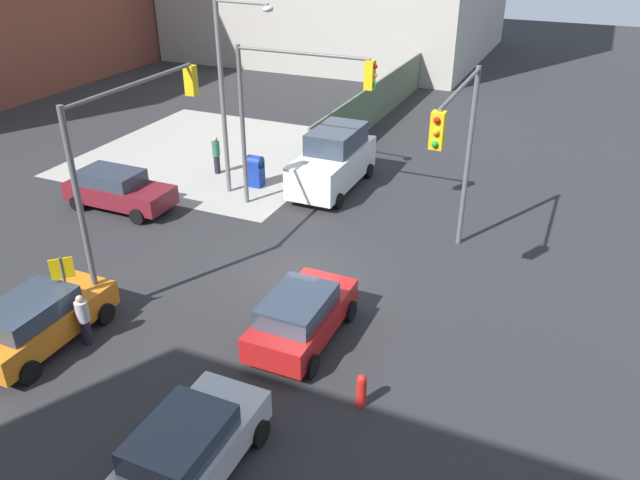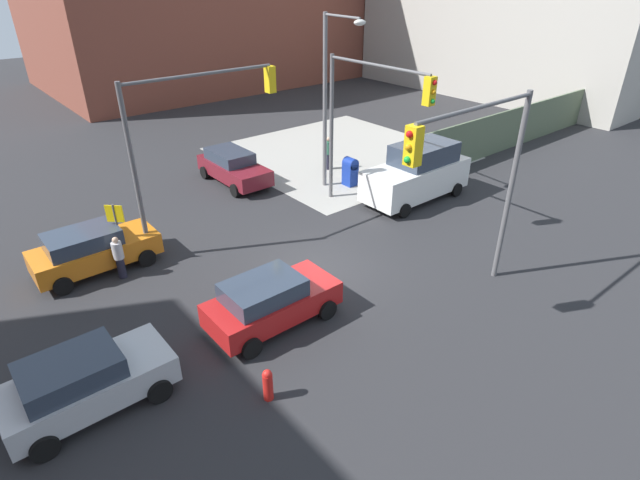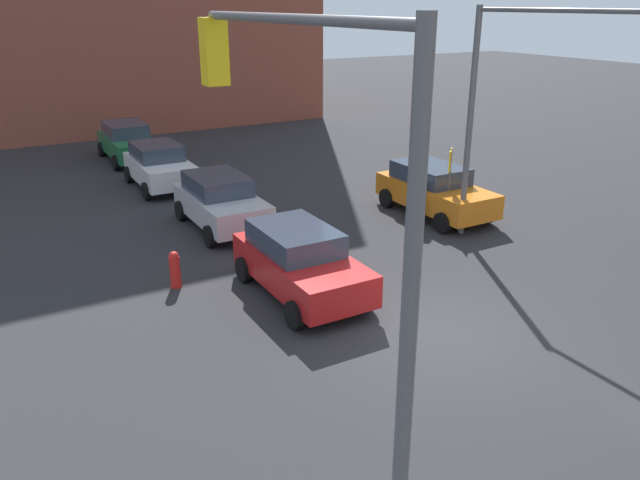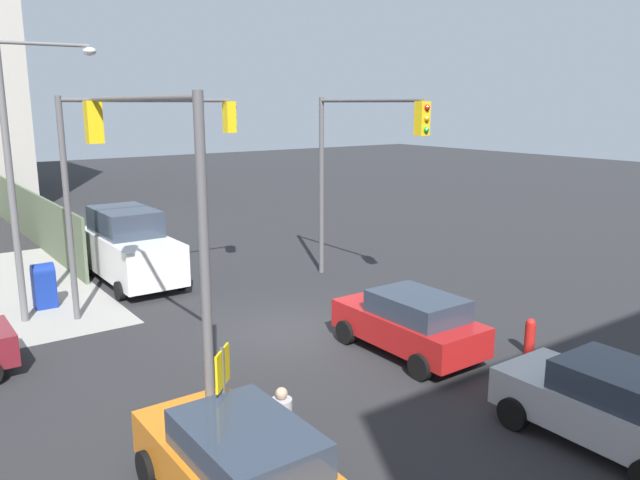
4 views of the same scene
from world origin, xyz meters
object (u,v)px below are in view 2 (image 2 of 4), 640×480
traffic_signal_se_corner (479,166)px  mailbox_blue (350,171)px  van_white_delivery (417,173)px  hatchback_orange (93,249)px  hatchback_red (271,301)px  fire_hydrant (268,384)px  pedestrian_crossing (119,257)px  traffic_signal_nw_corner (193,125)px  street_lamp_corner (330,92)px  hatchback_silver (85,381)px  traffic_signal_ne_corner (366,108)px  sedan_maroon (233,167)px  pedestrian_waiting (328,153)px

traffic_signal_se_corner → mailbox_blue: size_ratio=4.55×
van_white_delivery → hatchback_orange: bearing=167.3°
hatchback_red → van_white_delivery: van_white_delivery is taller
hatchback_red → hatchback_orange: (-3.15, 6.62, 0.00)m
fire_hydrant → traffic_signal_se_corner: bearing=-2.3°
van_white_delivery → fire_hydrant: bearing=-154.3°
pedestrian_crossing → traffic_signal_nw_corner: bearing=-118.2°
mailbox_blue → hatchback_orange: hatchback_orange is taller
hatchback_red → hatchback_orange: 7.33m
fire_hydrant → pedestrian_crossing: pedestrian_crossing is taller
traffic_signal_nw_corner → traffic_signal_se_corner: bearing=-63.2°
fire_hydrant → street_lamp_corner: bearing=43.5°
street_lamp_corner → hatchback_silver: size_ratio=2.03×
traffic_signal_ne_corner → sedan_maroon: 8.11m
mailbox_blue → van_white_delivery: bearing=-68.1°
traffic_signal_se_corner → hatchback_silver: 11.99m
traffic_signal_nw_corner → hatchback_orange: 5.71m
traffic_signal_se_corner → mailbox_blue: 10.93m
hatchback_red → pedestrian_crossing: 6.10m
sedan_maroon → pedestrian_waiting: (4.93, -1.61, 0.09)m
street_lamp_corner → traffic_signal_ne_corner: bearing=-102.2°
traffic_signal_se_corner → fire_hydrant: size_ratio=6.91×
mailbox_blue → pedestrian_waiting: size_ratio=0.80×
hatchback_silver → pedestrian_crossing: (2.78, 5.42, -0.01)m
mailbox_blue → hatchback_silver: (-14.78, -6.62, 0.08)m
hatchback_red → fire_hydrant: bearing=-126.1°
hatchback_silver → pedestrian_crossing: hatchback_silver is taller
traffic_signal_ne_corner → hatchback_silver: (-13.08, -3.96, -3.80)m
sedan_maroon → street_lamp_corner: bearing=-47.3°
traffic_signal_se_corner → traffic_signal_ne_corner: same height
fire_hydrant → hatchback_orange: (-1.33, 9.12, 0.36)m
hatchback_red → hatchback_silver: (-5.39, 0.09, -0.00)m
traffic_signal_ne_corner → hatchback_red: (-7.69, -4.05, -3.80)m
traffic_signal_ne_corner → pedestrian_crossing: 11.08m
street_lamp_corner → hatchback_orange: 12.14m
street_lamp_corner → van_white_delivery: bearing=-57.4°
street_lamp_corner → van_white_delivery: (2.32, -3.63, -3.42)m
pedestrian_crossing → hatchback_silver: bearing=113.9°
hatchback_orange → pedestrian_waiting: 13.37m
hatchback_red → sedan_maroon: bearing=64.8°
traffic_signal_se_corner → street_lamp_corner: size_ratio=0.81×
street_lamp_corner → pedestrian_waiting: street_lamp_corner is taller
mailbox_blue → sedan_maroon: 5.90m
traffic_signal_nw_corner → traffic_signal_se_corner: size_ratio=1.00×
street_lamp_corner → pedestrian_crossing: 11.74m
hatchback_red → traffic_signal_se_corner: bearing=-26.4°
hatchback_red → sedan_maroon: 11.85m
mailbox_blue → fire_hydrant: mailbox_blue is taller
traffic_signal_ne_corner → van_white_delivery: traffic_signal_ne_corner is taller
street_lamp_corner → hatchback_orange: size_ratio=1.87×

